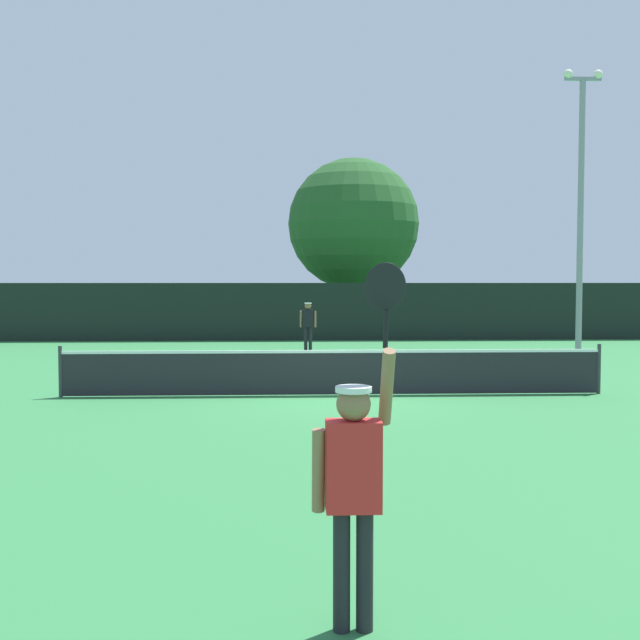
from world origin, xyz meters
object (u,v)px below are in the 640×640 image
light_pole (581,197)px  parked_car_mid (239,313)px  tennis_ball (395,378)px  player_serving (355,469)px  parked_car_near (155,313)px  large_tree (354,224)px  parked_car_far (452,314)px  player_receiving (308,321)px

light_pole → parked_car_mid: bearing=124.1°
tennis_ball → parked_car_mid: bearing=103.8°
player_serving → tennis_ball: size_ratio=37.66×
parked_car_near → light_pole: bearing=-53.3°
light_pole → large_tree: size_ratio=1.08×
large_tree → parked_car_far: size_ratio=1.82×
player_receiving → parked_car_far: 12.81m
light_pole → parked_car_far: size_ratio=1.96×
player_serving → parked_car_near: size_ratio=0.58×
tennis_ball → large_tree: size_ratio=0.01×
player_serving → parked_car_near: 34.08m
player_serving → player_receiving: (0.27, 21.22, -0.12)m
player_serving → player_receiving: player_serving is taller
player_receiving → large_tree: (2.36, 9.06, 4.00)m
tennis_ball → large_tree: bearing=88.5°
parked_car_mid → parked_car_far: 10.73m
player_serving → parked_car_mid: 34.22m
light_pole → parked_car_far: light_pole is taller
player_receiving → parked_car_near: (-7.30, 12.13, -0.24)m
parked_car_near → player_serving: bearing=-85.5°
player_serving → parked_car_mid: size_ratio=0.60×
light_pole → parked_car_near: bearing=134.2°
player_receiving → parked_car_mid: (-3.16, 12.88, -0.24)m
large_tree → parked_car_mid: large_tree is taller
tennis_ball → parked_car_near: parked_car_near is taller
light_pole → parked_car_far: (-0.75, 14.22, -4.13)m
player_serving → parked_car_far: player_serving is taller
tennis_ball → parked_car_near: 21.98m
player_receiving → light_pole: size_ratio=0.19×
parked_car_near → parked_car_mid: size_ratio=1.03×
parked_car_mid → large_tree: bearing=-36.7°
player_receiving → large_tree: large_tree is taller
player_serving → light_pole: 19.76m
parked_car_near → parked_car_far: bearing=-13.7°
player_serving → large_tree: large_tree is taller
player_receiving → player_serving: bearing=89.3°
tennis_ball → player_receiving: bearing=103.8°
light_pole → parked_car_mid: light_pole is taller
light_pole → large_tree: light_pole is taller
parked_car_near → parked_car_far: same height
parked_car_mid → parked_car_far: size_ratio=0.96×
tennis_ball → light_pole: 8.86m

